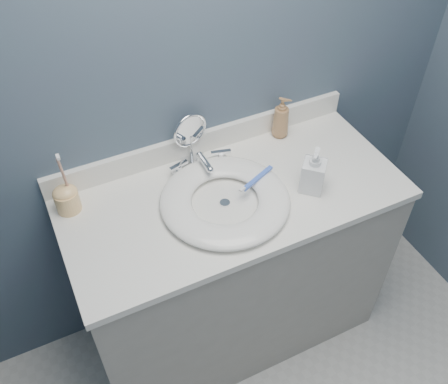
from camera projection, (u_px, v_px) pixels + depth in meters
back_wall at (199, 77)px, 1.71m from camera, size 2.20×0.02×2.40m
vanity_cabinet at (232, 270)px, 2.09m from camera, size 1.20×0.55×0.85m
countertop at (234, 197)px, 1.77m from camera, size 1.22×0.57×0.03m
backsplash at (203, 141)px, 1.90m from camera, size 1.22×0.02×0.09m
basin at (225, 200)px, 1.72m from camera, size 0.45×0.45×0.04m
drain at (225, 203)px, 1.73m from camera, size 0.04×0.04×0.01m
faucet at (202, 164)px, 1.83m from camera, size 0.25×0.13×0.07m
makeup_mirror at (190, 135)px, 1.82m from camera, size 0.14×0.08×0.21m
soap_bottle_amber at (281, 117)px, 1.94m from camera, size 0.10×0.10×0.17m
soap_bottle_clear at (314, 170)px, 1.72m from camera, size 0.11×0.11×0.18m
toothbrush_holder at (66, 198)px, 1.67m from camera, size 0.08×0.08×0.24m
toothbrush_lying at (256, 179)px, 1.75m from camera, size 0.17×0.08×0.02m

